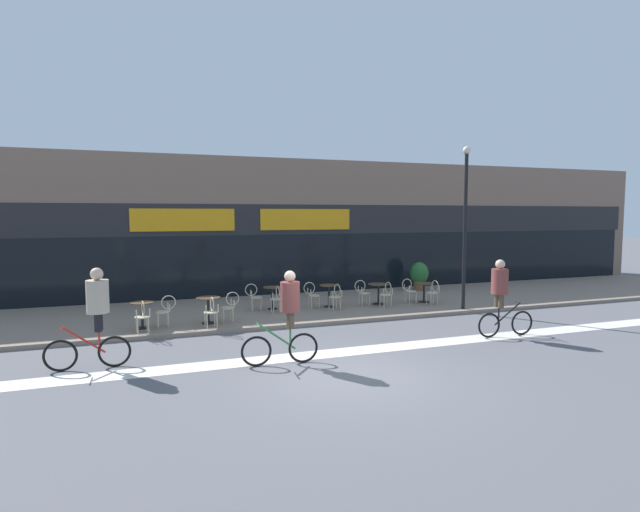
{
  "coord_description": "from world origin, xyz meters",
  "views": [
    {
      "loc": [
        -3.93,
        -9.3,
        3.35
      ],
      "look_at": [
        1.72,
        6.38,
        1.93
      ],
      "focal_mm": 28.0,
      "sensor_mm": 36.0,
      "label": 1
    }
  ],
  "objects_px": {
    "cafe_chair_3_near": "(336,295)",
    "bistro_table_5": "(424,288)",
    "cyclist_0": "(95,310)",
    "cafe_chair_1_side": "(230,305)",
    "cafe_chair_2_side": "(254,295)",
    "cafe_chair_4_side": "(362,291)",
    "cafe_chair_4_near": "(387,292)",
    "planter_pot": "(419,275)",
    "cafe_chair_0_near": "(143,315)",
    "cafe_chair_5_side": "(409,289)",
    "lamp_post": "(465,217)",
    "bistro_table_1": "(208,305)",
    "cyclist_2": "(501,292)",
    "cafe_chair_2_near": "(277,297)",
    "cafe_chair_0_side": "(165,309)",
    "cafe_chair_1_near": "(211,310)",
    "bistro_table_4": "(378,290)",
    "bistro_table_2": "(272,294)",
    "cyclist_1": "(287,310)",
    "cafe_chair_3_side": "(312,293)",
    "bistro_table_3": "(329,291)",
    "bistro_table_0": "(142,310)",
    "cafe_chair_5_near": "(433,291)"
  },
  "relations": [
    {
      "from": "bistro_table_5",
      "to": "cafe_chair_5_side",
      "type": "bearing_deg",
      "value": -179.54
    },
    {
      "from": "bistro_table_4",
      "to": "cafe_chair_0_side",
      "type": "distance_m",
      "value": 7.43
    },
    {
      "from": "cafe_chair_0_side",
      "to": "cafe_chair_1_near",
      "type": "bearing_deg",
      "value": 148.81
    },
    {
      "from": "bistro_table_5",
      "to": "cafe_chair_3_near",
      "type": "xyz_separation_m",
      "value": [
        -3.59,
        -0.31,
        0.01
      ]
    },
    {
      "from": "bistro_table_3",
      "to": "bistro_table_2",
      "type": "bearing_deg",
      "value": 172.33
    },
    {
      "from": "cyclist_1",
      "to": "cafe_chair_4_near",
      "type": "bearing_deg",
      "value": -131.89
    },
    {
      "from": "cafe_chair_0_side",
      "to": "cafe_chair_3_near",
      "type": "distance_m",
      "value": 5.54
    },
    {
      "from": "bistro_table_1",
      "to": "cafe_chair_5_side",
      "type": "distance_m",
      "value": 7.31
    },
    {
      "from": "cafe_chair_4_near",
      "to": "bistro_table_5",
      "type": "bearing_deg",
      "value": -78.81
    },
    {
      "from": "cafe_chair_2_side",
      "to": "cafe_chair_4_side",
      "type": "distance_m",
      "value": 3.82
    },
    {
      "from": "cafe_chair_0_near",
      "to": "cafe_chair_1_side",
      "type": "height_order",
      "value": "same"
    },
    {
      "from": "cafe_chair_0_side",
      "to": "cafe_chair_2_near",
      "type": "height_order",
      "value": "same"
    },
    {
      "from": "bistro_table_5",
      "to": "cafe_chair_1_near",
      "type": "distance_m",
      "value": 8.02
    },
    {
      "from": "cafe_chair_3_near",
      "to": "cafe_chair_2_near",
      "type": "bearing_deg",
      "value": 73.83
    },
    {
      "from": "cafe_chair_3_near",
      "to": "bistro_table_1",
      "type": "bearing_deg",
      "value": 89.76
    },
    {
      "from": "bistro_table_4",
      "to": "cafe_chair_4_near",
      "type": "height_order",
      "value": "cafe_chair_4_near"
    },
    {
      "from": "cafe_chair_0_side",
      "to": "cafe_chair_5_side",
      "type": "distance_m",
      "value": 8.52
    },
    {
      "from": "cafe_chair_3_side",
      "to": "bistro_table_0",
      "type": "bearing_deg",
      "value": -165.96
    },
    {
      "from": "bistro_table_5",
      "to": "cafe_chair_2_side",
      "type": "relative_size",
      "value": 0.79
    },
    {
      "from": "cafe_chair_1_side",
      "to": "cafe_chair_4_side",
      "type": "distance_m",
      "value": 5.0
    },
    {
      "from": "cyclist_2",
      "to": "bistro_table_1",
      "type": "bearing_deg",
      "value": 155.85
    },
    {
      "from": "cyclist_0",
      "to": "cafe_chair_0_side",
      "type": "bearing_deg",
      "value": -114.69
    },
    {
      "from": "cafe_chair_2_near",
      "to": "bistro_table_5",
      "type": "bearing_deg",
      "value": -90.34
    },
    {
      "from": "cafe_chair_4_near",
      "to": "planter_pot",
      "type": "bearing_deg",
      "value": -48.83
    },
    {
      "from": "cafe_chair_4_side",
      "to": "cafe_chair_0_near",
      "type": "bearing_deg",
      "value": -164.04
    },
    {
      "from": "cafe_chair_3_near",
      "to": "bistro_table_5",
      "type": "bearing_deg",
      "value": -93.65
    },
    {
      "from": "cafe_chair_0_near",
      "to": "cafe_chair_3_side",
      "type": "relative_size",
      "value": 1.0
    },
    {
      "from": "cyclist_1",
      "to": "cyclist_2",
      "type": "distance_m",
      "value": 6.16
    },
    {
      "from": "bistro_table_4",
      "to": "cafe_chair_1_near",
      "type": "distance_m",
      "value": 6.36
    },
    {
      "from": "bistro_table_4",
      "to": "cyclist_2",
      "type": "height_order",
      "value": "cyclist_2"
    },
    {
      "from": "bistro_table_5",
      "to": "cafe_chair_2_near",
      "type": "height_order",
      "value": "cafe_chair_2_near"
    },
    {
      "from": "bistro_table_5",
      "to": "lamp_post",
      "type": "relative_size",
      "value": 0.13
    },
    {
      "from": "bistro_table_3",
      "to": "cafe_chair_5_near",
      "type": "height_order",
      "value": "cafe_chair_5_near"
    },
    {
      "from": "cyclist_0",
      "to": "cafe_chair_1_side",
      "type": "bearing_deg",
      "value": -135.29
    },
    {
      "from": "lamp_post",
      "to": "cafe_chair_4_near",
      "type": "bearing_deg",
      "value": 153.77
    },
    {
      "from": "cafe_chair_1_side",
      "to": "lamp_post",
      "type": "height_order",
      "value": "lamp_post"
    },
    {
      "from": "bistro_table_4",
      "to": "cafe_chair_4_side",
      "type": "xyz_separation_m",
      "value": [
        -0.63,
        0.0,
        -0.01
      ]
    },
    {
      "from": "cafe_chair_0_near",
      "to": "cafe_chair_5_side",
      "type": "height_order",
      "value": "same"
    },
    {
      "from": "cafe_chair_4_near",
      "to": "lamp_post",
      "type": "xyz_separation_m",
      "value": [
        2.31,
        -1.14,
        2.62
      ]
    },
    {
      "from": "cafe_chair_0_side",
      "to": "planter_pot",
      "type": "xyz_separation_m",
      "value": [
        10.41,
        3.48,
        0.14
      ]
    },
    {
      "from": "bistro_table_2",
      "to": "cafe_chair_0_near",
      "type": "height_order",
      "value": "cafe_chair_0_near"
    },
    {
      "from": "cyclist_2",
      "to": "cyclist_1",
      "type": "bearing_deg",
      "value": -172.67
    },
    {
      "from": "cafe_chair_5_near",
      "to": "cafe_chair_4_side",
      "type": "bearing_deg",
      "value": 69.57
    },
    {
      "from": "bistro_table_3",
      "to": "cafe_chair_0_side",
      "type": "height_order",
      "value": "cafe_chair_0_side"
    },
    {
      "from": "cafe_chair_0_side",
      "to": "cafe_chair_3_side",
      "type": "bearing_deg",
      "value": -169.98
    },
    {
      "from": "bistro_table_4",
      "to": "cafe_chair_5_near",
      "type": "bearing_deg",
      "value": -24.9
    },
    {
      "from": "bistro_table_5",
      "to": "planter_pot",
      "type": "bearing_deg",
      "value": 62.4
    },
    {
      "from": "cafe_chair_1_near",
      "to": "cyclist_2",
      "type": "distance_m",
      "value": 8.03
    },
    {
      "from": "cafe_chair_2_side",
      "to": "cafe_chair_2_near",
      "type": "bearing_deg",
      "value": -38.88
    },
    {
      "from": "bistro_table_1",
      "to": "cyclist_2",
      "type": "relative_size",
      "value": 0.37
    }
  ]
}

